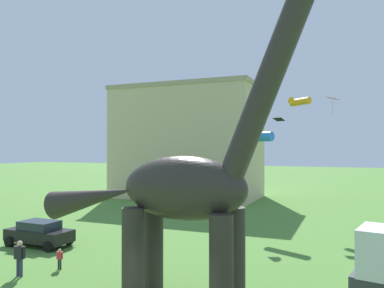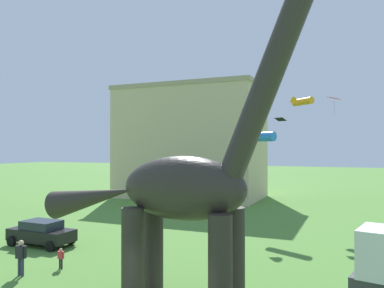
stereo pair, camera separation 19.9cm
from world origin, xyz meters
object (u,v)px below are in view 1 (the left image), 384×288
(person_strolling_adult, at_px, (149,223))
(kite_mid_left, at_px, (255,137))
(dinosaur_sculpture, at_px, (182,188))
(parked_sedan_left, at_px, (39,233))
(person_photographer, at_px, (20,255))
(kite_drifting, at_px, (279,119))
(kite_mid_right, at_px, (298,102))
(kite_high_right, at_px, (333,99))
(person_watching_child, at_px, (60,257))

(person_strolling_adult, relative_size, kite_mid_left, 0.61)
(dinosaur_sculpture, xyz_separation_m, parked_sedan_left, (-11.82, 4.73, -3.71))
(dinosaur_sculpture, height_order, person_photographer, dinosaur_sculpture)
(person_strolling_adult, distance_m, kite_drifting, 11.09)
(dinosaur_sculpture, bearing_deg, kite_drifting, 86.36)
(parked_sedan_left, bearing_deg, kite_drifting, 20.99)
(kite_drifting, bearing_deg, parked_sedan_left, -160.29)
(dinosaur_sculpture, xyz_separation_m, kite_mid_left, (-0.61, 15.22, 2.45))
(person_photographer, xyz_separation_m, kite_drifting, (10.53, 9.76, 6.80))
(dinosaur_sculpture, distance_m, parked_sedan_left, 13.26)
(parked_sedan_left, distance_m, kite_drifting, 16.38)
(kite_mid_left, bearing_deg, person_photographer, -117.09)
(parked_sedan_left, distance_m, kite_mid_right, 22.43)
(parked_sedan_left, xyz_separation_m, kite_mid_left, (11.21, 10.49, 6.16))
(kite_high_right, height_order, kite_drifting, kite_high_right)
(parked_sedan_left, relative_size, person_watching_child, 4.11)
(person_watching_child, relative_size, kite_drifting, 1.36)
(person_strolling_adult, bearing_deg, kite_mid_left, 117.77)
(parked_sedan_left, bearing_deg, kite_mid_right, 48.59)
(person_photographer, bearing_deg, dinosaur_sculpture, 161.83)
(parked_sedan_left, xyz_separation_m, kite_mid_right, (13.86, 15.03, 9.24))
(dinosaur_sculpture, bearing_deg, kite_mid_left, 100.93)
(parked_sedan_left, height_order, kite_drifting, kite_drifting)
(kite_drifting, distance_m, kite_mid_left, 6.20)
(parked_sedan_left, relative_size, person_photographer, 2.51)
(person_watching_child, bearing_deg, kite_drifting, -144.33)
(kite_mid_right, height_order, kite_drifting, kite_mid_right)
(kite_high_right, bearing_deg, person_photographer, -150.99)
(person_watching_child, height_order, kite_high_right, kite_high_right)
(person_photographer, bearing_deg, kite_mid_right, -136.27)
(person_photographer, xyz_separation_m, kite_mid_right, (10.46, 19.79, 9.02))
(person_photographer, distance_m, kite_mid_left, 18.14)
(person_watching_child, relative_size, kite_mid_left, 0.38)
(person_photographer, relative_size, kite_drifting, 2.23)
(person_strolling_adult, bearing_deg, kite_high_right, 64.81)
(dinosaur_sculpture, height_order, person_watching_child, dinosaur_sculpture)
(parked_sedan_left, height_order, person_strolling_adult, person_strolling_adult)
(person_strolling_adult, xyz_separation_m, kite_mid_left, (6.00, 5.86, 5.97))
(person_strolling_adult, bearing_deg, kite_mid_right, 123.67)
(person_photographer, relative_size, kite_high_right, 1.82)
(person_strolling_adult, bearing_deg, parked_sedan_left, -64.91)
(parked_sedan_left, xyz_separation_m, person_strolling_adult, (5.21, 4.63, 0.19))
(dinosaur_sculpture, distance_m, person_strolling_adult, 11.99)
(dinosaur_sculpture, distance_m, kite_high_right, 10.11)
(person_photographer, distance_m, kite_drifting, 15.89)
(kite_drifting, xyz_separation_m, kite_mid_left, (-2.73, 5.50, -0.86))
(kite_drifting, relative_size, kite_mid_left, 0.28)
(parked_sedan_left, distance_m, person_watching_child, 5.43)
(kite_drifting, height_order, kite_mid_left, kite_drifting)
(kite_high_right, xyz_separation_m, kite_mid_left, (-5.88, 7.67, -1.71))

